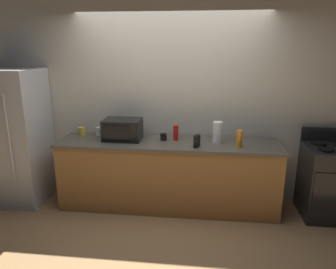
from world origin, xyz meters
TOP-DOWN VIEW (x-y plane):
  - ground_plane at (0.00, 0.00)m, footprint 8.00×8.00m
  - back_wall at (0.00, 0.81)m, footprint 6.40×0.10m
  - counter_run at (0.00, 0.40)m, footprint 2.84×0.64m
  - refrigerator at (-2.05, 0.40)m, footprint 0.72×0.73m
  - stove_range at (2.00, 0.40)m, footprint 0.60×0.61m
  - microwave at (-0.60, 0.45)m, footprint 0.48×0.35m
  - paper_towel_roll at (0.62, 0.45)m, footprint 0.12×0.12m
  - cordless_phone at (0.37, 0.24)m, footprint 0.08×0.12m
  - bottle_dish_soap at (0.88, 0.30)m, footprint 0.07×0.07m
  - bottle_hot_sauce at (0.09, 0.51)m, footprint 0.07×0.07m
  - mug_black at (-0.07, 0.47)m, footprint 0.08×0.08m
  - mug_white at (-0.97, 0.61)m, footprint 0.09×0.09m
  - mug_yellow at (-1.21, 0.60)m, footprint 0.09×0.09m

SIDE VIEW (x-z plane):
  - ground_plane at x=0.00m, z-range 0.00..0.00m
  - counter_run at x=0.00m, z-range 0.00..0.90m
  - stove_range at x=2.00m, z-range -0.08..1.00m
  - refrigerator at x=-2.05m, z-range 0.00..1.80m
  - mug_black at x=-0.07m, z-range 0.90..0.99m
  - mug_yellow at x=-1.21m, z-range 0.90..1.01m
  - mug_white at x=-0.97m, z-range 0.90..1.01m
  - cordless_phone at x=0.37m, z-range 0.90..1.05m
  - bottle_hot_sauce at x=0.09m, z-range 0.90..1.10m
  - bottle_dish_soap at x=0.88m, z-range 0.90..1.11m
  - microwave at x=-0.60m, z-range 0.90..1.17m
  - paper_towel_roll at x=0.62m, z-range 0.90..1.17m
  - back_wall at x=0.00m, z-range 0.00..2.70m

